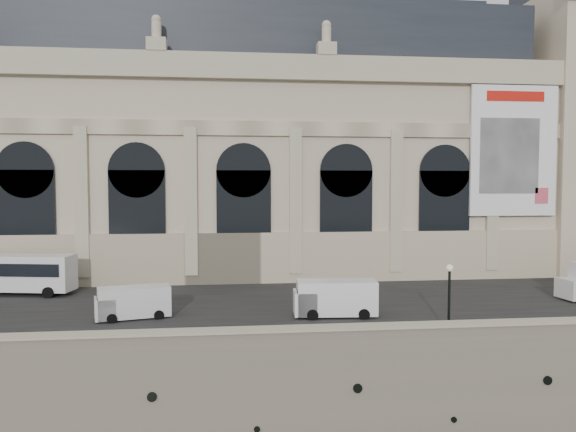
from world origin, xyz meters
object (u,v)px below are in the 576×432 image
van_b (331,298)px  van_c (129,303)px  bus_left (5,272)px  lamp_right (449,299)px

van_b → van_c: 14.60m
bus_left → lamp_right: lamp_right is taller
van_b → lamp_right: lamp_right is taller
van_c → lamp_right: lamp_right is taller
van_b → lamp_right: size_ratio=1.35×
van_b → lamp_right: (6.78, -5.28, 0.89)m
bus_left → van_c: bus_left is taller
lamp_right → bus_left: bearing=154.1°
lamp_right → van_c: bearing=163.9°
bus_left → van_b: bearing=-22.4°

